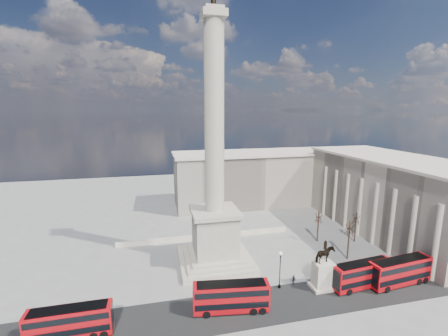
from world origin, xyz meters
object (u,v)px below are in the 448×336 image
red_bus_d (400,271)px  red_bus_b (232,297)px  pedestrian_walking (379,271)px  equestrian_statue (324,272)px  red_bus_c (363,274)px  nelsons_column (215,199)px  pedestrian_crossing (294,279)px  victorian_lamp (280,267)px  red_bus_a (70,322)px  pedestrian_standing (396,268)px

red_bus_d → red_bus_b: bearing=174.7°
pedestrian_walking → equestrian_statue: bearing=169.1°
red_bus_c → pedestrian_walking: bearing=20.2°
nelsons_column → red_bus_c: 28.68m
red_bus_d → pedestrian_walking: bearing=103.3°
equestrian_statue → pedestrian_crossing: (-4.19, 2.23, -2.19)m
nelsons_column → equestrian_statue: 22.75m
red_bus_b → victorian_lamp: size_ratio=1.75×
red_bus_b → equestrian_statue: equestrian_statue is taller
pedestrian_crossing → equestrian_statue: bearing=-142.1°
red_bus_a → pedestrian_walking: (50.50, 3.94, -1.45)m
red_bus_a → pedestrian_crossing: bearing=7.9°
red_bus_b → pedestrian_crossing: bearing=27.8°
red_bus_b → equestrian_statue: (16.46, 2.26, 0.62)m
red_bus_d → victorian_lamp: size_ratio=1.80×
red_bus_c → equestrian_statue: bearing=163.6°
victorian_lamp → equestrian_statue: equestrian_statue is taller
red_bus_a → red_bus_b: bearing=0.7°
red_bus_a → equestrian_statue: 38.44m
red_bus_c → pedestrian_standing: size_ratio=6.70×
victorian_lamp → pedestrian_standing: victorian_lamp is taller
red_bus_a → pedestrian_crossing: size_ratio=6.54×
victorian_lamp → equestrian_statue: size_ratio=0.76×
pedestrian_walking → pedestrian_standing: size_ratio=0.94×
red_bus_c → victorian_lamp: size_ratio=1.73×
red_bus_d → victorian_lamp: bearing=164.0°
red_bus_b → nelsons_column: bearing=95.6°
victorian_lamp → pedestrian_standing: (23.05, -0.29, -3.01)m
victorian_lamp → pedestrian_walking: victorian_lamp is taller
red_bus_b → pedestrian_crossing: (12.27, 4.50, -1.58)m
equestrian_statue → victorian_lamp: bearing=166.8°
red_bus_d → victorian_lamp: victorian_lamp is taller
red_bus_b → red_bus_d: 29.80m
pedestrian_standing → pedestrian_walking: bearing=-12.6°
red_bus_b → equestrian_statue: size_ratio=1.33×
red_bus_a → pedestrian_standing: bearing=4.0°
nelsons_column → red_bus_c: size_ratio=4.40×
victorian_lamp → pedestrian_standing: 23.24m
red_bus_d → pedestrian_crossing: bearing=160.6°
victorian_lamp → pedestrian_crossing: victorian_lamp is taller
equestrian_statue → pedestrian_standing: bearing=4.9°
red_bus_a → victorian_lamp: size_ratio=1.62×
nelsons_column → pedestrian_standing: 35.96m
equestrian_statue → pedestrian_crossing: bearing=151.9°
equestrian_statue → pedestrian_crossing: size_ratio=5.31×
red_bus_a → red_bus_d: 51.68m
red_bus_a → pedestrian_walking: red_bus_a is taller
red_bus_d → nelsons_column: bearing=147.3°
red_bus_a → pedestrian_standing: (54.29, 3.94, -1.40)m
red_bus_d → victorian_lamp: (-20.44, 3.71, 1.39)m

